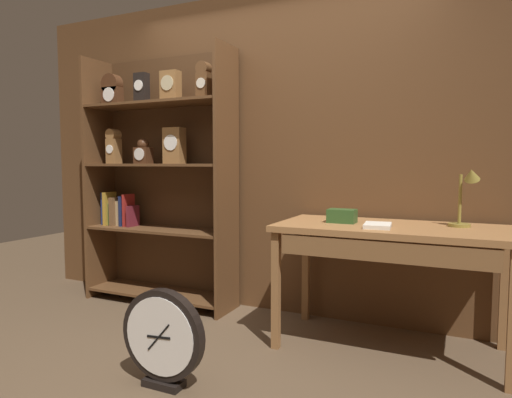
% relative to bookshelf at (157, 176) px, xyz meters
% --- Properties ---
extents(ground_plane, '(10.00, 10.00, 0.00)m').
position_rel_bookshelf_xyz_m(ground_plane, '(1.04, -1.12, -1.11)').
color(ground_plane, brown).
extents(back_wood_panel, '(4.80, 0.05, 2.60)m').
position_rel_bookshelf_xyz_m(back_wood_panel, '(1.04, 0.21, 0.19)').
color(back_wood_panel, brown).
rests_on(back_wood_panel, ground).
extents(bookshelf, '(1.36, 0.39, 2.15)m').
position_rel_bookshelf_xyz_m(bookshelf, '(0.00, 0.00, 0.00)').
color(bookshelf, brown).
rests_on(bookshelf, ground).
extents(workbench, '(1.45, 0.71, 0.82)m').
position_rel_bookshelf_xyz_m(workbench, '(2.01, -0.24, -0.38)').
color(workbench, '#9E6B3D').
rests_on(workbench, ground).
extents(desk_lamp, '(0.18, 0.18, 0.39)m').
position_rel_bookshelf_xyz_m(desk_lamp, '(2.44, -0.11, -0.08)').
color(desk_lamp, olive).
rests_on(desk_lamp, workbench).
extents(toolbox_small, '(0.18, 0.13, 0.09)m').
position_rel_bookshelf_xyz_m(toolbox_small, '(1.69, -0.21, -0.24)').
color(toolbox_small, '#2D5123').
rests_on(toolbox_small, workbench).
extents(open_repair_manual, '(0.18, 0.23, 0.02)m').
position_rel_bookshelf_xyz_m(open_repair_manual, '(1.95, -0.34, -0.28)').
color(open_repair_manual, silver).
rests_on(open_repair_manual, workbench).
extents(round_clock_large, '(0.50, 0.11, 0.54)m').
position_rel_bookshelf_xyz_m(round_clock_large, '(0.97, -1.25, -0.83)').
color(round_clock_large, black).
rests_on(round_clock_large, ground).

